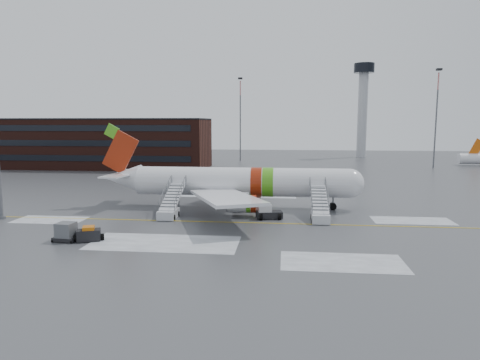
# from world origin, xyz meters

# --- Properties ---
(ground) EXTENTS (260.00, 260.00, 0.00)m
(ground) POSITION_xyz_m (0.00, 0.00, 0.00)
(ground) COLOR #494C4F
(ground) RESTS_ON ground
(airliner) EXTENTS (35.03, 32.97, 11.18)m
(airliner) POSITION_xyz_m (-1.40, 7.55, 3.42)
(airliner) COLOR white
(airliner) RESTS_ON ground
(airstair_fwd) EXTENTS (2.05, 7.70, 3.48)m
(airstair_fwd) POSITION_xyz_m (9.34, 1.01, 1.06)
(airstair_fwd) COLOR silver
(airstair_fwd) RESTS_ON ground
(airstair_aft) EXTENTS (2.05, 7.70, 3.48)m
(airstair_aft) POSITION_xyz_m (-8.44, 1.01, 1.06)
(airstair_aft) COLOR silver
(airstair_aft) RESTS_ON ground
(pushback_tug) EXTENTS (3.30, 2.71, 1.74)m
(pushback_tug) POSITION_xyz_m (3.27, 1.41, 0.77)
(pushback_tug) COLOR black
(pushback_tug) RESTS_ON ground
(uld_container) EXTENTS (2.34, 1.80, 1.79)m
(uld_container) POSITION_xyz_m (-15.55, -10.33, 0.84)
(uld_container) COLOR black
(uld_container) RESTS_ON ground
(baggage_tractor) EXTENTS (2.94, 1.97, 1.44)m
(baggage_tractor) POSITION_xyz_m (-13.38, -10.12, 0.61)
(baggage_tractor) COLOR black
(baggage_tractor) RESTS_ON ground
(terminal_building) EXTENTS (62.00, 16.11, 12.30)m
(terminal_building) POSITION_xyz_m (-45.00, 54.98, 6.20)
(terminal_building) COLOR #3F1E16
(terminal_building) RESTS_ON ground
(control_tower) EXTENTS (6.40, 6.40, 30.00)m
(control_tower) POSITION_xyz_m (30.00, 95.00, 18.75)
(control_tower) COLOR #B2B5BA
(control_tower) RESTS_ON ground
(light_mast_far_ne) EXTENTS (1.20, 1.20, 24.25)m
(light_mast_far_ne) POSITION_xyz_m (42.00, 62.00, 13.84)
(light_mast_far_ne) COLOR #595B60
(light_mast_far_ne) RESTS_ON ground
(light_mast_far_n) EXTENTS (1.20, 1.20, 24.25)m
(light_mast_far_n) POSITION_xyz_m (-8.00, 78.00, 13.84)
(light_mast_far_n) COLOR #595B60
(light_mast_far_n) RESTS_ON ground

